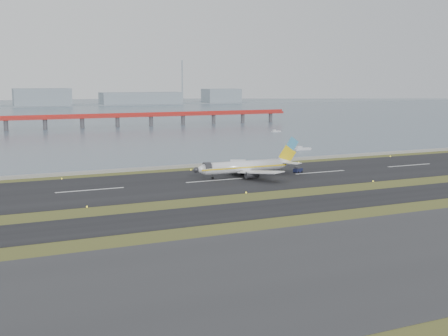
{
  "coord_description": "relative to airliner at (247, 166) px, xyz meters",
  "views": [
    {
      "loc": [
        -69.48,
        -133.79,
        31.94
      ],
      "look_at": [
        -0.49,
        22.0,
        5.31
      ],
      "focal_mm": 45.0,
      "sensor_mm": 36.0,
      "label": 1
    }
  ],
  "objects": [
    {
      "name": "ground",
      "position": [
        -12.69,
        -32.68,
        -3.46
      ],
      "size": [
        1000.0,
        1000.0,
        0.0
      ],
      "primitive_type": "plane",
      "color": "#384B1A",
      "rests_on": "ground"
    },
    {
      "name": "apron_strip",
      "position": [
        -12.69,
        -87.68,
        -3.41
      ],
      "size": [
        1000.0,
        50.0,
        0.1
      ],
      "primitive_type": "cube",
      "color": "#303033",
      "rests_on": "ground"
    },
    {
      "name": "taxiway_strip",
      "position": [
        -12.69,
        -44.68,
        -3.41
      ],
      "size": [
        1000.0,
        18.0,
        0.1
      ],
      "primitive_type": "cube",
      "color": "black",
      "rests_on": "ground"
    },
    {
      "name": "runway_strip",
      "position": [
        -12.69,
        -2.68,
        -3.41
      ],
      "size": [
        1000.0,
        45.0,
        0.1
      ],
      "primitive_type": "cube",
      "color": "black",
      "rests_on": "ground"
    },
    {
      "name": "seawall",
      "position": [
        -12.69,
        27.32,
        -2.96
      ],
      "size": [
        1000.0,
        2.5,
        1.0
      ],
      "primitive_type": "cube",
      "color": "gray",
      "rests_on": "ground"
    },
    {
      "name": "bay_water",
      "position": [
        -12.69,
        427.32,
        -3.46
      ],
      "size": [
        1400.0,
        800.0,
        1.3
      ],
      "primitive_type": "cube",
      "color": "#4D616E",
      "rests_on": "ground"
    },
    {
      "name": "red_pier",
      "position": [
        7.31,
        217.32,
        3.82
      ],
      "size": [
        260.0,
        5.0,
        10.2
      ],
      "color": "red",
      "rests_on": "ground"
    },
    {
      "name": "far_shoreline",
      "position": [
        0.93,
        587.32,
        2.61
      ],
      "size": [
        1400.0,
        80.0,
        60.5
      ],
      "color": "gray",
      "rests_on": "ground"
    },
    {
      "name": "airliner",
      "position": [
        0.0,
        0.0,
        0.0
      ],
      "size": [
        38.52,
        32.89,
        12.8
      ],
      "color": "white",
      "rests_on": "ground"
    },
    {
      "name": "pushback_tug",
      "position": [
        19.76,
        -0.08,
        -2.43
      ],
      "size": [
        3.79,
        3.07,
        2.12
      ],
      "rotation": [
        0.0,
        0.0,
        0.43
      ],
      "color": "#15193A",
      "rests_on": "ground"
    },
    {
      "name": "workboat_near",
      "position": [
        55.35,
        54.88,
        -2.84
      ],
      "size": [
        8.09,
        2.73,
        1.95
      ],
      "rotation": [
        0.0,
        0.0,
        -0.03
      ],
      "color": "silver",
      "rests_on": "ground"
    },
    {
      "name": "workboat_far",
      "position": [
        89.39,
        140.77,
        -2.98
      ],
      "size": [
        6.44,
        2.8,
        1.51
      ],
      "rotation": [
        0.0,
        0.0,
        0.14
      ],
      "color": "silver",
      "rests_on": "ground"
    }
  ]
}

